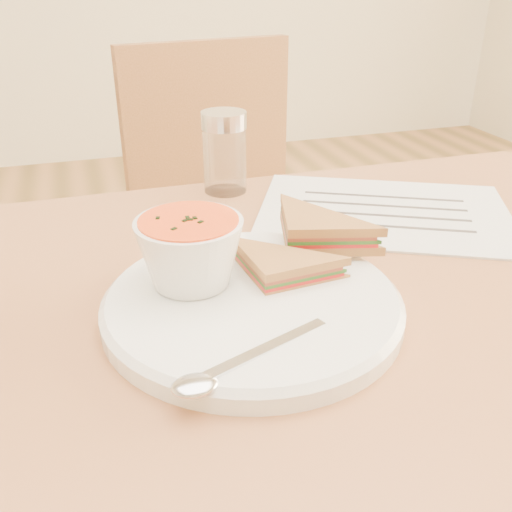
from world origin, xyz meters
name	(u,v)px	position (x,y,z in m)	size (l,w,h in m)	color
chair_far	(244,260)	(0.09, 0.63, 0.45)	(0.40, 0.40, 0.91)	brown
plate	(252,305)	(-0.09, -0.02, 0.76)	(0.29, 0.29, 0.02)	white
soup_bowl	(190,255)	(-0.14, 0.02, 0.80)	(0.10, 0.10, 0.07)	white
sandwich_half_a	(265,289)	(-0.08, -0.03, 0.78)	(0.09, 0.09, 0.03)	#A87B3B
sandwich_half_b	(288,244)	(-0.04, 0.02, 0.79)	(0.10, 0.10, 0.03)	#A87B3B
spoon	(251,357)	(-0.12, -0.12, 0.77)	(0.18, 0.04, 0.01)	silver
paper_menu	(384,211)	(0.15, 0.16, 0.75)	(0.33, 0.24, 0.00)	silver
condiment_shaker	(225,152)	(-0.03, 0.31, 0.81)	(0.06, 0.06, 0.12)	silver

